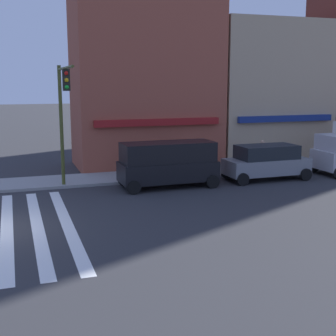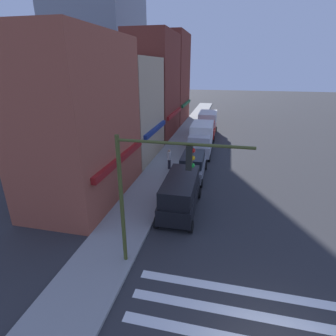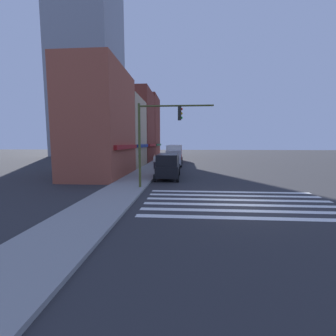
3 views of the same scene
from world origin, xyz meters
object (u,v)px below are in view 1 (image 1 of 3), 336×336
(suv_grey, at_px, (266,161))
(pedestrian_white_shirt, at_px, (262,154))
(van_black, at_px, (168,163))
(traffic_signal, at_px, (63,105))

(suv_grey, distance_m, pedestrian_white_shirt, 2.41)
(van_black, relative_size, suv_grey, 1.06)
(suv_grey, relative_size, pedestrian_white_shirt, 2.67)
(traffic_signal, height_order, van_black, traffic_signal)
(suv_grey, bearing_deg, van_black, 179.23)
(van_black, bearing_deg, suv_grey, -0.70)
(van_black, xyz_separation_m, pedestrian_white_shirt, (6.75, 2.20, -0.21))
(traffic_signal, relative_size, suv_grey, 1.31)
(van_black, relative_size, pedestrian_white_shirt, 2.84)
(traffic_signal, height_order, pedestrian_white_shirt, traffic_signal)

